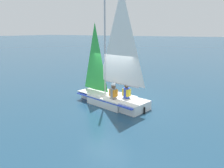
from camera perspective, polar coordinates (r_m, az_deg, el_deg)
name	(u,v)px	position (r m, az deg, el deg)	size (l,w,h in m)	color
ground_plane	(112,104)	(11.14, 0.00, -5.21)	(260.00, 260.00, 0.00)	navy
sailboat_main	(113,89)	(10.87, 0.16, -1.19)	(4.04, 2.44, 5.63)	white
sailor_helm	(113,95)	(10.48, 0.37, -2.81)	(0.39, 0.37, 1.16)	black
sailor_crew	(126,94)	(10.56, 3.80, -2.71)	(0.39, 0.37, 1.16)	black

